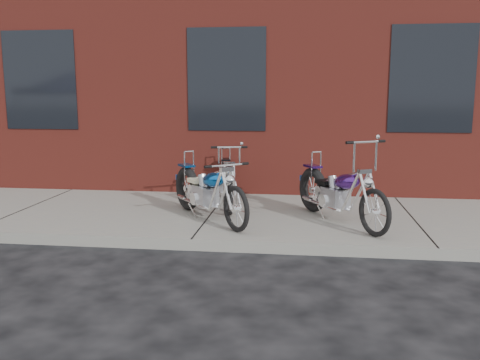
# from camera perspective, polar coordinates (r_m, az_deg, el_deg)

# --- Properties ---
(ground) EXTENTS (120.00, 120.00, 0.00)m
(ground) POSITION_cam_1_polar(r_m,az_deg,el_deg) (6.50, -5.49, -7.93)
(ground) COLOR black
(ground) RESTS_ON ground
(sidewalk) EXTENTS (22.00, 3.00, 0.15)m
(sidewalk) POSITION_cam_1_polar(r_m,az_deg,el_deg) (7.89, -3.11, -4.15)
(sidewalk) COLOR gray
(sidewalk) RESTS_ON ground
(building_brick) EXTENTS (22.00, 10.00, 8.00)m
(building_brick) POSITION_cam_1_polar(r_m,az_deg,el_deg) (14.25, 1.65, 17.93)
(building_brick) COLOR maroon
(building_brick) RESTS_ON ground
(chopper_purple) EXTENTS (1.18, 1.92, 1.21)m
(chopper_purple) POSITION_cam_1_polar(r_m,az_deg,el_deg) (7.33, 11.02, -1.66)
(chopper_purple) COLOR black
(chopper_purple) RESTS_ON sidewalk
(chopper_blue) EXTENTS (1.41, 1.75, 0.93)m
(chopper_blue) POSITION_cam_1_polar(r_m,az_deg,el_deg) (7.38, -3.64, -1.46)
(chopper_blue) COLOR black
(chopper_blue) RESTS_ON sidewalk
(chopper_third) EXTENTS (0.60, 1.98, 1.02)m
(chopper_third) POSITION_cam_1_polar(r_m,az_deg,el_deg) (8.38, -1.40, -0.27)
(chopper_third) COLOR black
(chopper_third) RESTS_ON sidewalk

